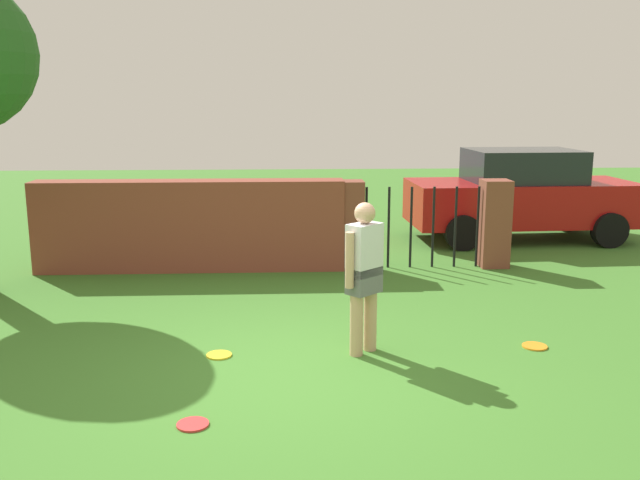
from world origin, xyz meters
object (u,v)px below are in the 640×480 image
at_px(person, 364,271).
at_px(frisbee_red, 193,424).
at_px(frisbee_orange, 535,346).
at_px(car, 521,195).
at_px(frisbee_yellow, 219,355).

height_order(person, frisbee_red, person).
bearing_deg(frisbee_orange, car, 73.04).
relative_size(person, frisbee_orange, 6.00).
height_order(person, frisbee_yellow, person).
height_order(frisbee_orange, frisbee_yellow, same).
relative_size(frisbee_orange, frisbee_yellow, 1.00).
bearing_deg(frisbee_orange, frisbee_yellow, -178.41).
xyz_separation_m(person, frisbee_orange, (1.89, 0.06, -0.89)).
height_order(car, frisbee_orange, car).
height_order(car, frisbee_yellow, car).
bearing_deg(frisbee_red, frisbee_yellow, 87.51).
height_order(car, frisbee_red, car).
bearing_deg(person, frisbee_orange, 139.73).
bearing_deg(person, car, -164.25).
distance_m(person, frisbee_yellow, 1.77).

